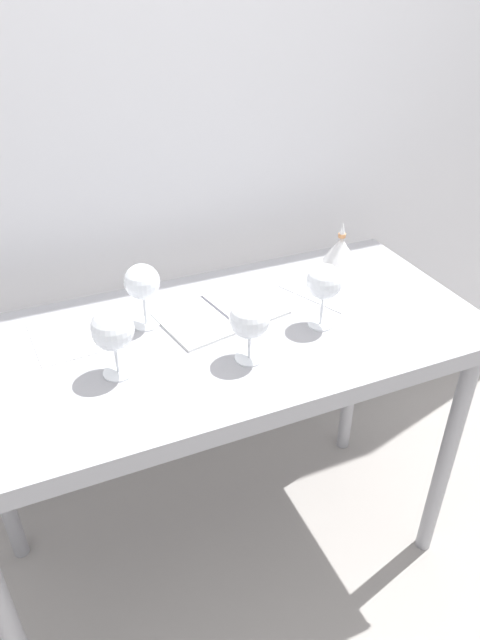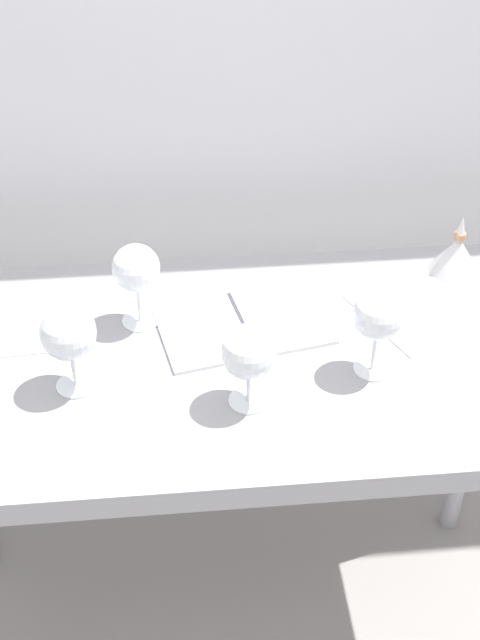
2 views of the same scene
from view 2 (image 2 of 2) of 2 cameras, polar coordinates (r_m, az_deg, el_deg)
name	(u,v)px [view 2 (image 2 of 2)]	position (r m, az deg, el deg)	size (l,w,h in m)	color
ground_plane	(230,623)	(2.30, -0.67, -19.51)	(6.00, 6.00, 0.00)	gray
back_wall	(205,49)	(1.84, -2.32, 17.60)	(3.80, 0.04, 2.60)	silver
steel_counter	(227,396)	(1.68, -0.85, -5.05)	(1.40, 0.65, 0.90)	#99999E
wine_glass_near_left	(68,334)	(1.50, -11.36, -0.95)	(0.10, 0.10, 0.17)	white
wine_glass_far_left	(136,270)	(1.62, -6.92, 3.32)	(0.09, 0.09, 0.17)	white
wine_glass_near_center	(249,354)	(1.44, 0.57, -2.25)	(0.10, 0.10, 0.16)	white
wine_glass_near_right	(378,317)	(1.52, 9.19, 0.23)	(0.09, 0.09, 0.18)	white
open_notebook	(243,325)	(1.67, 0.21, -0.34)	(0.36, 0.26, 0.01)	white
tasting_sheet_upper	(404,315)	(1.73, 10.88, 0.34)	(0.14, 0.22, 0.00)	white
tasting_sheet_lower	(31,320)	(1.74, -13.72, 0.03)	(0.14, 0.22, 0.00)	white
decanter_funnel	(457,254)	(1.86, 14.21, 4.28)	(0.11, 0.11, 0.13)	silver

